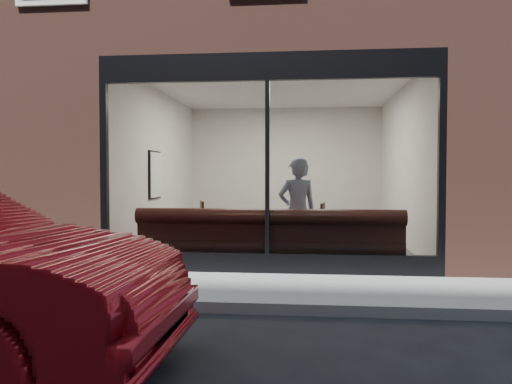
# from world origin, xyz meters

# --- Properties ---
(ground) EXTENTS (120.00, 120.00, 0.00)m
(ground) POSITION_xyz_m (0.00, 0.00, 0.00)
(ground) COLOR black
(ground) RESTS_ON ground
(sidewalk_near) EXTENTS (40.00, 2.00, 0.01)m
(sidewalk_near) POSITION_xyz_m (0.00, 1.00, 0.01)
(sidewalk_near) COLOR gray
(sidewalk_near) RESTS_ON ground
(kerb_near) EXTENTS (40.00, 0.10, 0.12)m
(kerb_near) POSITION_xyz_m (0.00, -0.05, 0.06)
(kerb_near) COLOR gray
(kerb_near) RESTS_ON ground
(host_building_pier_left) EXTENTS (2.50, 12.00, 3.20)m
(host_building_pier_left) POSITION_xyz_m (-3.75, 8.00, 1.60)
(host_building_pier_left) COLOR brown
(host_building_pier_left) RESTS_ON ground
(host_building_pier_right) EXTENTS (2.50, 12.00, 3.20)m
(host_building_pier_right) POSITION_xyz_m (3.75, 8.00, 1.60)
(host_building_pier_right) COLOR brown
(host_building_pier_right) RESTS_ON ground
(host_building_backfill) EXTENTS (5.00, 6.00, 3.20)m
(host_building_backfill) POSITION_xyz_m (0.00, 11.00, 1.60)
(host_building_backfill) COLOR brown
(host_building_backfill) RESTS_ON ground
(cafe_floor) EXTENTS (6.00, 6.00, 0.00)m
(cafe_floor) POSITION_xyz_m (0.00, 5.00, 0.02)
(cafe_floor) COLOR #2D2D30
(cafe_floor) RESTS_ON ground
(cafe_ceiling) EXTENTS (6.00, 6.00, 0.00)m
(cafe_ceiling) POSITION_xyz_m (0.00, 5.00, 3.19)
(cafe_ceiling) COLOR white
(cafe_ceiling) RESTS_ON host_building_upper
(cafe_wall_back) EXTENTS (5.00, 0.00, 5.00)m
(cafe_wall_back) POSITION_xyz_m (0.00, 7.99, 1.60)
(cafe_wall_back) COLOR silver
(cafe_wall_back) RESTS_ON ground
(cafe_wall_left) EXTENTS (0.00, 6.00, 6.00)m
(cafe_wall_left) POSITION_xyz_m (-2.49, 5.00, 1.60)
(cafe_wall_left) COLOR silver
(cafe_wall_left) RESTS_ON ground
(cafe_wall_right) EXTENTS (0.00, 6.00, 6.00)m
(cafe_wall_right) POSITION_xyz_m (2.49, 5.00, 1.60)
(cafe_wall_right) COLOR silver
(cafe_wall_right) RESTS_ON ground
(storefront_kick) EXTENTS (5.00, 0.10, 0.30)m
(storefront_kick) POSITION_xyz_m (0.00, 2.05, 0.15)
(storefront_kick) COLOR black
(storefront_kick) RESTS_ON ground
(storefront_header) EXTENTS (5.00, 0.10, 0.40)m
(storefront_header) POSITION_xyz_m (0.00, 2.05, 3.00)
(storefront_header) COLOR black
(storefront_header) RESTS_ON host_building_upper
(storefront_mullion) EXTENTS (0.06, 0.10, 2.50)m
(storefront_mullion) POSITION_xyz_m (0.00, 2.05, 1.55)
(storefront_mullion) COLOR black
(storefront_mullion) RESTS_ON storefront_kick
(storefront_glass) EXTENTS (4.80, 0.00, 4.80)m
(storefront_glass) POSITION_xyz_m (0.00, 2.02, 1.55)
(storefront_glass) COLOR white
(storefront_glass) RESTS_ON storefront_kick
(banquette) EXTENTS (4.00, 0.55, 0.45)m
(banquette) POSITION_xyz_m (0.00, 2.45, 0.23)
(banquette) COLOR #3D1B16
(banquette) RESTS_ON cafe_floor
(person) EXTENTS (0.72, 0.58, 1.71)m
(person) POSITION_xyz_m (0.42, 2.77, 0.85)
(person) COLOR #9DAFD3
(person) RESTS_ON cafe_floor
(cafe_table_left) EXTENTS (0.75, 0.75, 0.04)m
(cafe_table_left) POSITION_xyz_m (-0.87, 3.04, 0.74)
(cafe_table_left) COLOR #311B13
(cafe_table_left) RESTS_ON cafe_floor
(cafe_table_right) EXTENTS (0.77, 0.77, 0.04)m
(cafe_table_right) POSITION_xyz_m (1.43, 3.60, 0.74)
(cafe_table_right) COLOR #311B13
(cafe_table_right) RESTS_ON cafe_floor
(cafe_chair_left) EXTENTS (0.57, 0.57, 0.04)m
(cafe_chair_left) POSITION_xyz_m (-1.56, 3.91, 0.24)
(cafe_chair_left) COLOR #311B13
(cafe_chair_left) RESTS_ON cafe_floor
(cafe_chair_right) EXTENTS (0.50, 0.50, 0.04)m
(cafe_chair_right) POSITION_xyz_m (0.66, 3.63, 0.24)
(cafe_chair_right) COLOR #311B13
(cafe_chair_right) RESTS_ON cafe_floor
(wall_poster) EXTENTS (0.02, 0.67, 0.90)m
(wall_poster) POSITION_xyz_m (-2.45, 4.59, 1.44)
(wall_poster) COLOR white
(wall_poster) RESTS_ON cafe_wall_left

